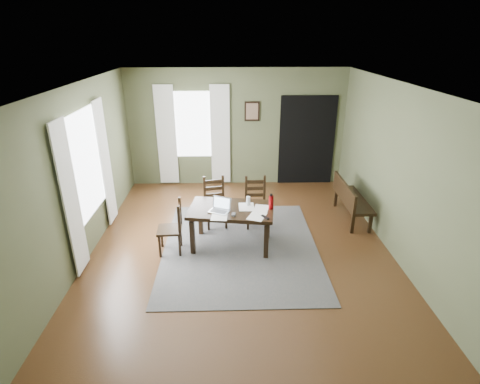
{
  "coord_description": "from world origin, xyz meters",
  "views": [
    {
      "loc": [
        -0.17,
        -5.54,
        3.39
      ],
      "look_at": [
        0.0,
        0.3,
        0.9
      ],
      "focal_mm": 28.0,
      "sensor_mm": 36.0,
      "label": 1
    }
  ],
  "objects_px": {
    "bench": "(350,197)",
    "chair_end": "(173,228)",
    "dining_table": "(231,213)",
    "laptop": "(220,207)",
    "chair_back_right": "(256,202)",
    "chair_back_left": "(215,202)",
    "water_bottle": "(271,202)"
  },
  "relations": [
    {
      "from": "chair_back_right",
      "to": "bench",
      "type": "distance_m",
      "value": 1.85
    },
    {
      "from": "dining_table",
      "to": "bench",
      "type": "relative_size",
      "value": 1.11
    },
    {
      "from": "chair_end",
      "to": "chair_back_left",
      "type": "distance_m",
      "value": 1.16
    },
    {
      "from": "chair_back_right",
      "to": "bench",
      "type": "height_order",
      "value": "chair_back_right"
    },
    {
      "from": "bench",
      "to": "laptop",
      "type": "relative_size",
      "value": 3.42
    },
    {
      "from": "chair_back_left",
      "to": "water_bottle",
      "type": "bearing_deg",
      "value": -51.37
    },
    {
      "from": "chair_end",
      "to": "bench",
      "type": "bearing_deg",
      "value": 105.36
    },
    {
      "from": "laptop",
      "to": "water_bottle",
      "type": "xyz_separation_m",
      "value": [
        0.83,
        0.05,
        0.07
      ]
    },
    {
      "from": "chair_back_left",
      "to": "water_bottle",
      "type": "relative_size",
      "value": 3.53
    },
    {
      "from": "chair_back_right",
      "to": "water_bottle",
      "type": "relative_size",
      "value": 3.5
    },
    {
      "from": "dining_table",
      "to": "chair_back_right",
      "type": "relative_size",
      "value": 1.62
    },
    {
      "from": "chair_back_left",
      "to": "bench",
      "type": "height_order",
      "value": "chair_back_left"
    },
    {
      "from": "chair_end",
      "to": "water_bottle",
      "type": "height_order",
      "value": "water_bottle"
    },
    {
      "from": "chair_back_left",
      "to": "bench",
      "type": "bearing_deg",
      "value": -7.08
    },
    {
      "from": "chair_back_right",
      "to": "water_bottle",
      "type": "height_order",
      "value": "water_bottle"
    },
    {
      "from": "chair_back_right",
      "to": "bench",
      "type": "xyz_separation_m",
      "value": [
        1.84,
        0.19,
        -0.0
      ]
    },
    {
      "from": "bench",
      "to": "water_bottle",
      "type": "relative_size",
      "value": 5.08
    },
    {
      "from": "bench",
      "to": "laptop",
      "type": "bearing_deg",
      "value": 112.59
    },
    {
      "from": "water_bottle",
      "to": "chair_back_right",
      "type": "bearing_deg",
      "value": 103.38
    },
    {
      "from": "dining_table",
      "to": "chair_end",
      "type": "bearing_deg",
      "value": -162.1
    },
    {
      "from": "chair_back_right",
      "to": "laptop",
      "type": "bearing_deg",
      "value": -129.22
    },
    {
      "from": "chair_back_left",
      "to": "bench",
      "type": "xyz_separation_m",
      "value": [
        2.6,
        0.17,
        -0.01
      ]
    },
    {
      "from": "dining_table",
      "to": "chair_end",
      "type": "xyz_separation_m",
      "value": [
        -0.97,
        -0.17,
        -0.18
      ]
    },
    {
      "from": "chair_back_left",
      "to": "water_bottle",
      "type": "xyz_separation_m",
      "value": [
        0.95,
        -0.82,
        0.37
      ]
    },
    {
      "from": "dining_table",
      "to": "laptop",
      "type": "xyz_separation_m",
      "value": [
        -0.18,
        -0.08,
        0.14
      ]
    },
    {
      "from": "laptop",
      "to": "chair_back_left",
      "type": "bearing_deg",
      "value": 122.72
    },
    {
      "from": "dining_table",
      "to": "water_bottle",
      "type": "relative_size",
      "value": 5.66
    },
    {
      "from": "laptop",
      "to": "chair_back_right",
      "type": "bearing_deg",
      "value": 77.68
    },
    {
      "from": "laptop",
      "to": "dining_table",
      "type": "bearing_deg",
      "value": 49.53
    },
    {
      "from": "chair_end",
      "to": "chair_back_right",
      "type": "bearing_deg",
      "value": 119.61
    },
    {
      "from": "bench",
      "to": "chair_end",
      "type": "bearing_deg",
      "value": 108.91
    },
    {
      "from": "dining_table",
      "to": "chair_end",
      "type": "distance_m",
      "value": 1.0
    }
  ]
}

